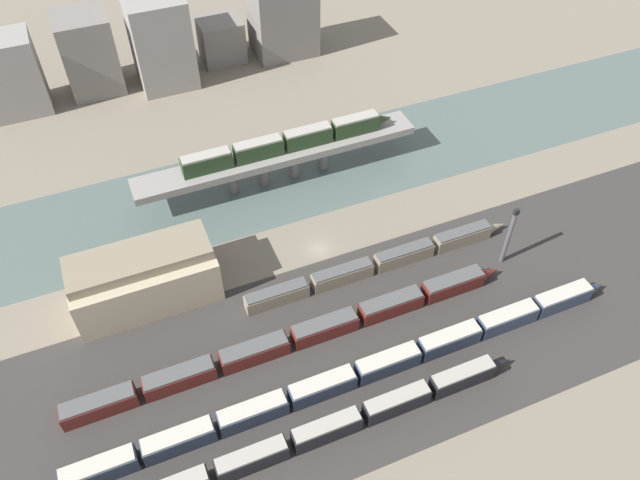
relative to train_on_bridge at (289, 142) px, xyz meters
name	(u,v)px	position (x,y,z in m)	size (l,w,h in m)	color
ground_plane	(319,249)	(-2.61, -23.33, -9.60)	(400.00, 400.00, 0.00)	#756B5B
railbed_yard	(372,342)	(-2.61, -47.33, -9.60)	(280.00, 42.00, 0.01)	#33302D
river_water	(279,179)	(-2.61, 0.00, -9.60)	(320.00, 28.44, 0.01)	#4C5B56
bridge	(278,157)	(-2.61, 0.00, -3.37)	(63.11, 7.13, 7.60)	gray
train_on_bridge	(289,142)	(0.00, 0.00, 0.00)	(48.03, 3.01, 4.08)	#23381E
train_yard_near	(297,441)	(-21.67, -60.43, -7.69)	(75.54, 2.68, 3.88)	black
train_yard_mid	(363,372)	(-7.22, -53.27, -7.76)	(98.27, 3.02, 3.75)	#2D384C
train_yard_far	(299,337)	(-14.45, -42.58, -7.85)	(81.13, 3.19, 3.57)	#5B1E19
train_yard_outer	(380,263)	(6.33, -32.52, -7.94)	(55.82, 2.64, 3.40)	gray
warehouse_building	(144,276)	(-36.46, -21.89, -4.19)	(25.67, 12.71, 11.39)	tan
signal_tower	(509,236)	(29.27, -39.92, -2.66)	(1.00, 0.84, 13.89)	#4C4C51
city_block_left	(12,75)	(-52.97, 50.31, 0.16)	(13.66, 11.11, 19.52)	gray
city_block_center	(89,53)	(-34.11, 53.25, 0.46)	(13.03, 13.35, 20.12)	slate
city_block_right	(161,41)	(-16.30, 49.23, 2.08)	(14.33, 14.52, 23.37)	gray
city_block_far_right	(221,40)	(0.45, 54.56, -3.82)	(11.44, 10.78, 11.56)	slate
city_block_tall	(283,12)	(17.77, 51.63, 2.17)	(16.94, 12.81, 23.55)	slate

